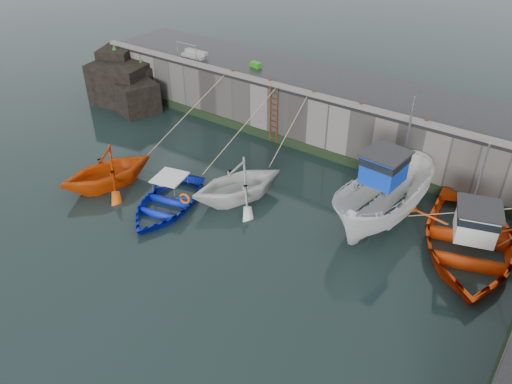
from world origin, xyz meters
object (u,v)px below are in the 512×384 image
Objects in this scene: boat_near_white at (109,186)px; boat_far_orange at (468,240)px; boat_near_blue at (167,207)px; boat_far_white at (384,199)px; bollard_b at (270,81)px; bollard_e at (426,122)px; bollard_d at (361,105)px; boat_near_blacktrim at (238,199)px; ladder at (273,116)px; bollard_c at (314,93)px; bollard_a at (233,72)px; fish_crate at (256,65)px.

boat_far_orange reaches higher than boat_near_white.
boat_far_white is (8.25, 4.69, 1.12)m from boat_near_blue.
bollard_b is 8.50m from bollard_e.
boat_far_white is at bearing -23.69° from bollard_b.
boat_near_blue is at bearing -121.20° from bollard_d.
boat_near_blacktrim is at bearing 33.81° from boat_near_blue.
ladder is 11.43× the size of bollard_d.
bollard_d is (2.89, 6.00, 3.30)m from boat_near_blacktrim.
boat_near_blacktrim is 16.00× the size of bollard_c.
boat_far_white reaches higher than bollard_b.
boat_far_orange is 12.84m from bollard_b.
bollard_d is (5.30, 0.00, 0.00)m from bollard_b.
ladder is at bearing -177.60° from bollard_e.
boat_near_blacktrim is at bearing -71.36° from ladder.
ladder is 8.23m from boat_near_blue.
ladder is at bearing 161.54° from boat_far_white.
boat_near_blacktrim is at bearing -135.45° from bollard_e.
boat_near_white is (-3.80, -8.39, -1.59)m from ladder.
bollard_a is 1.00× the size of bollard_b.
fish_crate is 2.32× the size of bollard_d.
bollard_c is at bearing 180.00° from bollard_d.
bollard_e is at bearing 116.99° from boat_far_orange.
bollard_b is (2.16, -1.71, -0.01)m from fish_crate.
fish_crate is 2.32× the size of bollard_a.
bollard_e is at bearing 68.80° from boat_near_blacktrim.
boat_far_orange is 13.19× the size of fish_crate.
fish_crate is 2.32× the size of bollard_e.
bollard_c is at bearing -8.57° from fish_crate.
bollard_b is at bearing -27.56° from fish_crate.
fish_crate is (-2.66, 2.04, 1.72)m from ladder.
boat_near_blue is (-0.29, -8.07, -1.59)m from ladder.
ladder is 11.43× the size of bollard_c.
bollard_a is (-4.91, 6.00, 3.30)m from boat_near_blacktrim.
bollard_c is at bearing 141.47° from boat_far_orange.
bollard_b is (-2.41, 6.00, 3.30)m from boat_near_blacktrim.
ladder is 9.34m from boat_near_white.
boat_far_orange is 8.10m from bollard_d.
boat_near_blacktrim is at bearing -68.11° from bollard_b.
ladder is 8.66m from boat_far_white.
bollard_b is (-0.50, 0.34, 1.71)m from ladder.
bollard_a and bollard_e have the same top height.
bollard_d is (7.80, 0.00, 0.00)m from bollard_a.
boat_near_blacktrim is 8.42m from bollard_a.
boat_near_blacktrim is at bearing -50.69° from bollard_a.
bollard_e is (8.29, 8.41, 3.30)m from boat_near_blue.
bollard_c is (2.70, 0.00, 0.00)m from bollard_b.
boat_far_orange is 30.55× the size of bollard_c.
boat_near_white is 9.36m from bollard_a.
boat_near_blacktrim is at bearing -154.82° from boat_far_white.
boat_near_white is at bearing -152.41° from boat_far_white.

